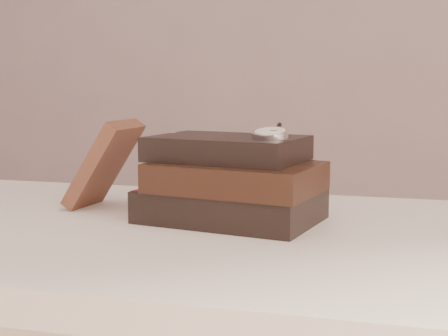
# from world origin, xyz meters

# --- Properties ---
(table) EXTENTS (1.00, 0.60, 0.75)m
(table) POSITION_xyz_m (0.00, 0.35, 0.66)
(table) COLOR silver
(table) RESTS_ON ground
(book_stack) EXTENTS (0.27, 0.21, 0.12)m
(book_stack) POSITION_xyz_m (0.12, 0.40, 0.81)
(book_stack) COLOR black
(book_stack) RESTS_ON table
(journal) EXTENTS (0.11, 0.10, 0.14)m
(journal) POSITION_xyz_m (-0.09, 0.44, 0.82)
(journal) COLOR #412319
(journal) RESTS_ON table
(pocket_watch) EXTENTS (0.06, 0.15, 0.02)m
(pocket_watch) POSITION_xyz_m (0.18, 0.38, 0.88)
(pocket_watch) COLOR silver
(pocket_watch) RESTS_ON book_stack
(eyeglasses) EXTENTS (0.12, 0.13, 0.05)m
(eyeglasses) POSITION_xyz_m (0.05, 0.50, 0.82)
(eyeglasses) COLOR silver
(eyeglasses) RESTS_ON book_stack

